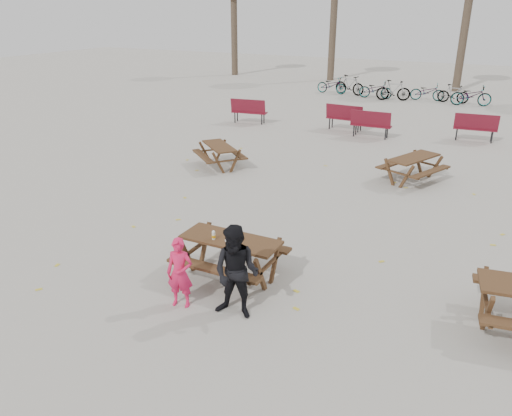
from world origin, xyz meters
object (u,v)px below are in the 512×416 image
at_px(main_picnic_table, 231,248).
at_px(child, 180,273).
at_px(adult, 236,273).
at_px(picnic_table_far, 413,169).
at_px(soda_bottle, 214,236).
at_px(food_tray, 231,240).
at_px(picnic_table_north, 220,156).

relative_size(main_picnic_table, child, 1.48).
distance_m(adult, picnic_table_far, 8.13).
xyz_separation_m(soda_bottle, picnic_table_far, (2.14, 7.17, -0.49)).
bearing_deg(picnic_table_far, food_tray, -171.40).
bearing_deg(adult, picnic_table_north, 116.60).
height_order(food_tray, picnic_table_far, food_tray).
bearing_deg(main_picnic_table, picnic_table_far, 74.87).
height_order(main_picnic_table, soda_bottle, soda_bottle).
relative_size(soda_bottle, picnic_table_north, 0.11).
bearing_deg(picnic_table_far, adult, -165.41).
height_order(main_picnic_table, picnic_table_far, main_picnic_table).
bearing_deg(picnic_table_north, adult, -17.07).
xyz_separation_m(main_picnic_table, picnic_table_far, (1.89, 7.00, -0.23)).
bearing_deg(food_tray, picnic_table_north, 122.77).
distance_m(child, picnic_table_far, 8.48).
distance_m(child, picnic_table_north, 7.69).
bearing_deg(food_tray, picnic_table_far, 75.56).
height_order(adult, picnic_table_far, adult).
bearing_deg(child, food_tray, 58.10).
xyz_separation_m(adult, picnic_table_far, (1.19, 8.04, -0.42)).
bearing_deg(picnic_table_north, picnic_table_far, 53.20).
relative_size(main_picnic_table, food_tray, 10.00).
bearing_deg(soda_bottle, child, -91.02).
bearing_deg(adult, child, -176.79).
bearing_deg(child, picnic_table_far, 60.18).
relative_size(child, picnic_table_north, 0.77).
xyz_separation_m(soda_bottle, picnic_table_north, (-3.41, 5.86, -0.51)).
xyz_separation_m(picnic_table_north, picnic_table_far, (5.56, 1.31, 0.02)).
bearing_deg(main_picnic_table, adult, -55.96).
bearing_deg(child, soda_bottle, 73.92).
height_order(soda_bottle, picnic_table_north, soda_bottle).
relative_size(food_tray, picnic_table_north, 0.11).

